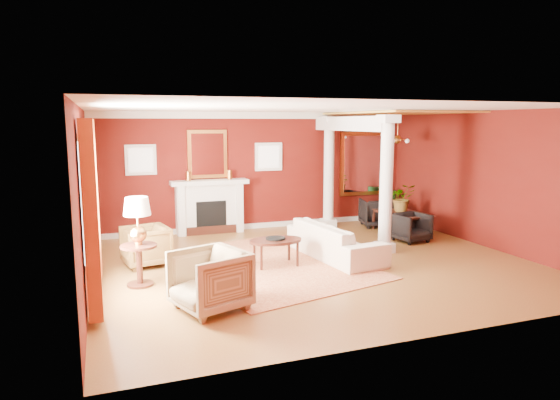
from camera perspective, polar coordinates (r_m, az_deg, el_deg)
name	(u,v)px	position (r m, az deg, el deg)	size (l,w,h in m)	color
ground	(315,264)	(9.56, 3.97, -7.26)	(8.00, 8.00, 0.00)	brown
room_shell	(316,157)	(9.20, 4.10, 4.90)	(8.04, 7.04, 2.92)	#51110B
fireplace	(210,207)	(12.12, -8.03, -0.75)	(1.85, 0.42, 1.29)	silver
overmantel_mirror	(207,154)	(12.11, -8.29, 5.22)	(0.95, 0.07, 1.15)	gold
flank_window_left	(141,160)	(11.92, -15.63, 4.44)	(0.70, 0.07, 0.70)	silver
flank_window_right	(269,157)	(12.53, -1.31, 4.97)	(0.70, 0.07, 0.70)	silver
left_window	(91,206)	(7.89, -20.82, -0.66)	(0.21, 2.55, 2.60)	white
column_front	(386,183)	(10.32, 12.05, 1.86)	(0.36, 0.36, 2.80)	silver
column_back	(329,171)	(12.68, 5.60, 3.28)	(0.36, 0.36, 2.80)	silver
header_beam	(350,124)	(11.63, 8.04, 8.63)	(0.30, 3.20, 0.32)	silver
amber_ceiling	(398,113)	(12.09, 13.30, 9.67)	(2.30, 3.40, 0.04)	gold
dining_mirror	(362,164)	(13.62, 9.37, 4.11)	(1.30, 0.07, 1.70)	gold
chandelier	(397,140)	(12.16, 13.27, 6.73)	(0.60, 0.62, 0.75)	#C2843D
crown_trim	(259,115)	(12.42, -2.43, 9.63)	(8.00, 0.08, 0.16)	silver
base_trim	(260,225)	(12.69, -2.35, -2.93)	(8.00, 0.08, 0.12)	silver
rug	(267,264)	(9.45, -1.45, -7.38)	(3.00, 4.00, 0.02)	maroon
sofa	(335,235)	(9.92, 6.33, -3.94)	(2.35, 0.69, 0.92)	white
armchair_leopard	(145,244)	(9.64, -15.13, -4.88)	(0.80, 0.75, 0.82)	black
armchair_stripe	(210,277)	(7.22, -8.04, -8.75)	(0.93, 0.87, 0.95)	tan
coffee_table	(276,242)	(9.28, -0.50, -4.79)	(1.00, 1.00, 0.51)	black
coffee_book	(273,234)	(9.24, -0.76, -3.92)	(0.15, 0.02, 0.20)	black
side_table	(138,227)	(8.37, -15.94, -2.96)	(0.59, 0.59, 1.47)	black
dining_table	(403,216)	(12.36, 13.83, -1.82)	(1.49, 0.52, 0.83)	black
dining_chair_near	(411,226)	(11.55, 14.77, -2.90)	(0.69, 0.64, 0.71)	black
dining_chair_far	(376,211)	(13.04, 10.96, -1.27)	(0.76, 0.71, 0.78)	black
green_urn	(389,209)	(13.69, 12.36, -1.05)	(0.37, 0.37, 0.88)	#123A18
potted_plant	(403,188)	(12.32, 13.83, 1.33)	(0.60, 0.67, 0.52)	#26591E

